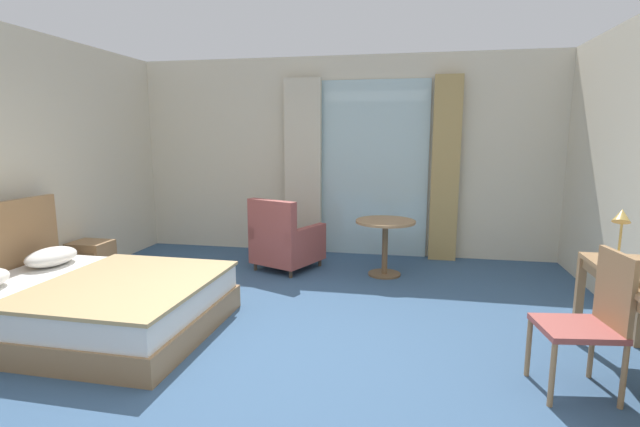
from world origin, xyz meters
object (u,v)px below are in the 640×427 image
(desk_lamp, at_px, (621,224))
(round_cafe_table, at_px, (385,234))
(armchair_by_window, at_px, (285,242))
(bed, at_px, (86,301))
(nightstand, at_px, (92,261))
(desk_chair, at_px, (592,317))

(desk_lamp, height_order, round_cafe_table, desk_lamp)
(armchair_by_window, bearing_deg, desk_lamp, -31.44)
(armchair_by_window, bearing_deg, bed, -120.14)
(nightstand, relative_size, desk_chair, 0.49)
(nightstand, relative_size, desk_lamp, 1.06)
(bed, distance_m, round_cafe_table, 3.31)
(nightstand, distance_m, round_cafe_table, 3.53)
(nightstand, height_order, desk_chair, desk_chair)
(nightstand, bearing_deg, armchair_by_window, 22.55)
(bed, xyz_separation_m, round_cafe_table, (2.51, 2.13, 0.26))
(bed, xyz_separation_m, armchair_by_window, (1.24, 2.14, 0.10))
(desk_chair, distance_m, desk_lamp, 0.82)
(bed, bearing_deg, nightstand, 125.48)
(nightstand, relative_size, armchair_by_window, 0.49)
(round_cafe_table, bearing_deg, armchair_by_window, 179.61)
(armchair_by_window, relative_size, round_cafe_table, 1.32)
(bed, relative_size, armchair_by_window, 2.27)
(bed, distance_m, armchair_by_window, 2.48)
(nightstand, bearing_deg, bed, -54.52)
(desk_lamp, distance_m, armchair_by_window, 3.68)
(armchair_by_window, bearing_deg, desk_chair, -41.20)
(bed, relative_size, desk_chair, 2.24)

